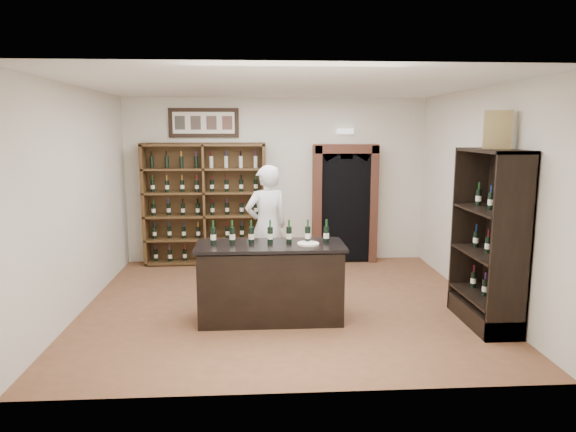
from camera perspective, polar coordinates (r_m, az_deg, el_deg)
The scene contains 21 objects.
floor at distance 7.36m, azimuth -0.48°, elevation -9.70°, with size 5.50×5.50×0.00m, color brown.
ceiling at distance 6.97m, azimuth -0.52°, elevation 14.27°, with size 5.50×5.50×0.00m, color white.
wall_back at distance 9.49m, azimuth -1.30°, elevation 3.95°, with size 5.50×0.04×3.00m, color silver.
wall_left at distance 7.40m, azimuth -22.31°, elevation 1.63°, with size 0.04×5.00×3.00m, color silver.
wall_right at distance 7.66m, azimuth 20.51°, elevation 2.00°, with size 0.04×5.00×3.00m, color silver.
wine_shelf at distance 9.41m, azimuth -9.19°, elevation 1.33°, with size 2.20×0.38×2.20m.
framed_picture at distance 9.46m, azimuth -9.34°, elevation 10.18°, with size 1.25×0.04×0.52m, color black.
arched_doorway at distance 9.50m, azimuth 6.31°, elevation 1.70°, with size 1.17×0.35×2.17m.
emergency_light at distance 9.50m, azimuth 6.36°, elevation 9.34°, with size 0.30×0.10×0.10m, color white.
tasting_counter at distance 6.63m, azimuth -1.95°, elevation -7.41°, with size 1.88×0.78×1.00m.
counter_bottle_0 at distance 6.55m, azimuth -8.31°, elevation -2.17°, with size 0.07×0.07×0.30m.
counter_bottle_1 at distance 6.54m, azimuth -6.21°, elevation -2.15°, with size 0.07×0.07×0.30m.
counter_bottle_2 at distance 6.53m, azimuth -4.10°, elevation -2.14°, with size 0.07×0.07×0.30m.
counter_bottle_3 at distance 6.53m, azimuth -2.00°, elevation -2.11°, with size 0.07×0.07×0.30m.
counter_bottle_4 at distance 6.54m, azimuth 0.11°, elevation -2.09°, with size 0.07×0.07×0.30m.
counter_bottle_5 at distance 6.56m, azimuth 2.20°, elevation -2.06°, with size 0.07×0.07×0.30m.
counter_bottle_6 at distance 6.59m, azimuth 4.28°, elevation -2.03°, with size 0.07×0.07×0.30m.
side_cabinet at distance 6.90m, azimuth 21.45°, elevation -5.16°, with size 0.48×1.20×2.20m.
shopkeeper at distance 7.92m, azimuth -2.39°, elevation -1.19°, with size 0.69×0.46×1.90m, color white.
plate at distance 6.47m, azimuth 2.26°, elevation -3.10°, with size 0.28×0.28×0.02m, color white.
wine_crate at distance 6.72m, azimuth 22.28°, elevation 8.86°, with size 0.32×0.13×0.46m, color tan.
Camera 1 is at (-0.37, -6.94, 2.43)m, focal length 32.00 mm.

